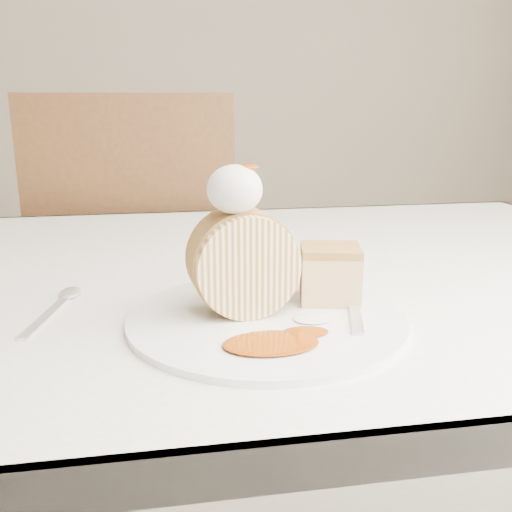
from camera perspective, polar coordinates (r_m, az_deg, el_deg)
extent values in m
cube|color=beige|center=(3.62, -8.35, 21.69)|extent=(5.00, 0.10, 2.80)
cube|color=white|center=(0.84, -1.16, -2.36)|extent=(1.40, 0.90, 0.04)
cube|color=white|center=(1.30, -4.06, -1.55)|extent=(1.40, 0.01, 0.28)
cylinder|color=brown|center=(1.52, 20.90, -10.38)|extent=(0.06, 0.06, 0.71)
cube|color=brown|center=(1.61, -11.02, -3.20)|extent=(0.51, 0.51, 0.05)
cube|color=brown|center=(1.33, -12.45, 4.95)|extent=(0.47, 0.08, 0.50)
cylinder|color=brown|center=(1.88, -3.82, -8.44)|extent=(0.04, 0.04, 0.46)
cylinder|color=brown|center=(1.91, -16.18, -8.59)|extent=(0.04, 0.04, 0.46)
cylinder|color=brown|center=(1.52, -3.35, -14.59)|extent=(0.04, 0.04, 0.46)
cylinder|color=brown|center=(1.56, -18.91, -14.56)|extent=(0.04, 0.04, 0.46)
cylinder|color=white|center=(0.63, 1.06, -6.29)|extent=(0.36, 0.36, 0.01)
cylinder|color=#FFE0B1|center=(0.62, -1.27, -0.68)|extent=(0.12, 0.07, 0.11)
cube|color=#AA7B40|center=(0.67, 7.40, -2.11)|extent=(0.08, 0.07, 0.06)
ellipsoid|color=white|center=(0.60, -2.14, 6.68)|extent=(0.06, 0.06, 0.05)
ellipsoid|color=#8F3605|center=(0.60, -1.03, 9.52)|extent=(0.03, 0.02, 0.01)
cube|color=silver|center=(0.64, 9.87, -5.44)|extent=(0.07, 0.18, 0.00)
cube|color=silver|center=(0.68, -20.29, -5.78)|extent=(0.05, 0.15, 0.00)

